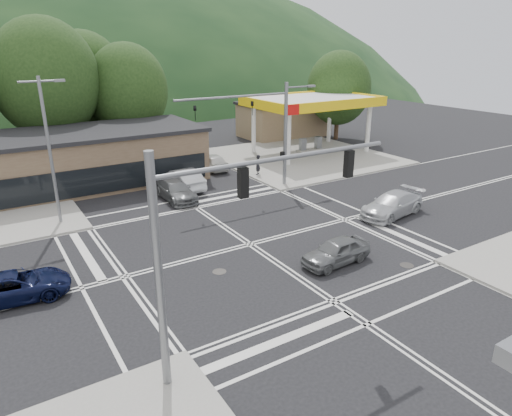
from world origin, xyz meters
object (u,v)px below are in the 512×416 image
car_grey_center (336,251)px  car_silver_east (392,204)px  car_northbound (176,191)px  pedestrian (258,165)px  car_blue_west (15,286)px  car_queue_a (183,179)px  car_queue_b (212,161)px

car_grey_center → car_silver_east: bearing=109.6°
car_northbound → pedestrian: size_ratio=2.74×
car_silver_east → car_blue_west: bearing=-102.8°
car_blue_west → car_northbound: 14.49m
car_queue_a → car_queue_b: size_ratio=1.15×
car_blue_west → pedestrian: size_ratio=2.74×
car_silver_east → car_queue_a: car_queue_a is taller
car_grey_center → car_queue_b: (2.94, 19.94, 0.06)m
car_grey_center → car_northbound: car_northbound is taller
car_grey_center → car_silver_east: car_silver_east is taller
car_blue_west → car_northbound: (11.36, 9.00, 0.03)m
car_queue_a → car_queue_b: bearing=-140.6°
car_silver_east → car_northbound: size_ratio=1.09×
car_silver_east → car_northbound: 15.10m
car_blue_west → car_queue_a: (12.86, 11.19, 0.16)m
car_blue_west → car_silver_east: size_ratio=0.91×
car_grey_center → car_northbound: bearing=-171.2°
car_queue_b → pedestrian: size_ratio=2.51×
car_silver_east → car_queue_a: (-9.35, 12.69, 0.07)m
car_blue_west → car_queue_b: size_ratio=1.09×
car_queue_b → car_silver_east: bearing=108.9°
car_grey_center → pedestrian: bearing=158.1°
car_grey_center → car_queue_a: car_queue_a is taller
car_grey_center → pedestrian: 16.75m
car_blue_west → car_grey_center: car_grey_center is taller
car_queue_b → pedestrian: (2.30, -4.04, 0.27)m
car_blue_west → car_queue_b: (17.36, 15.10, 0.08)m
car_grey_center → car_queue_a: size_ratio=0.80×
car_queue_a → car_northbound: bearing=54.0°
pedestrian → car_silver_east: bearing=62.5°
car_silver_east → car_queue_b: (-4.85, 16.60, -0.01)m
car_grey_center → car_silver_east: (7.79, 3.35, 0.08)m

